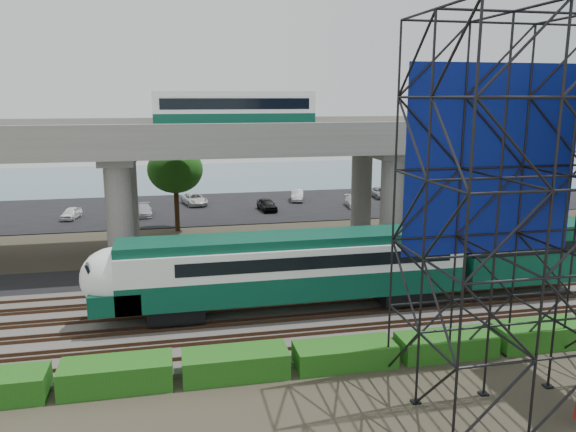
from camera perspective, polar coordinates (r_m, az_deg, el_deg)
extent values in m
plane|color=#474233|center=(30.20, 1.40, -11.43)|extent=(140.00, 140.00, 0.00)
cube|color=slate|center=(31.95, 0.56, -9.87)|extent=(90.00, 12.00, 0.20)
cube|color=black|center=(39.83, -2.09, -5.47)|extent=(90.00, 5.00, 0.08)
cube|color=black|center=(62.44, -5.79, 0.92)|extent=(90.00, 18.00, 0.08)
cube|color=slate|center=(84.05, -7.43, 3.73)|extent=(140.00, 40.00, 0.03)
cube|color=#472D1E|center=(27.68, 2.73, -13.08)|extent=(90.00, 0.08, 0.16)
cube|color=#472D1E|center=(28.94, 2.00, -11.90)|extent=(90.00, 0.08, 0.16)
cube|color=#472D1E|center=(29.44, 1.73, -11.47)|extent=(90.00, 0.08, 0.16)
cube|color=#472D1E|center=(30.73, 1.09, -10.43)|extent=(90.00, 0.08, 0.16)
cube|color=#472D1E|center=(31.24, 0.85, -10.04)|extent=(90.00, 0.08, 0.16)
cube|color=#472D1E|center=(32.54, 0.29, -9.11)|extent=(90.00, 0.08, 0.16)
cube|color=#472D1E|center=(33.05, 0.08, -8.77)|extent=(90.00, 0.08, 0.16)
cube|color=#472D1E|center=(34.38, -0.42, -7.93)|extent=(90.00, 0.08, 0.16)
cube|color=#472D1E|center=(34.89, -0.61, -7.62)|extent=(90.00, 0.08, 0.16)
cube|color=#472D1E|center=(36.23, -1.06, -6.87)|extent=(90.00, 0.08, 0.16)
cube|color=black|center=(31.04, -11.27, -9.38)|extent=(3.00, 2.20, 0.90)
cube|color=black|center=(33.65, 11.65, -7.68)|extent=(3.00, 2.20, 0.90)
cube|color=#094431|center=(31.32, 0.69, -6.70)|extent=(19.00, 3.00, 1.40)
cube|color=white|center=(30.89, 0.69, -4.15)|extent=(19.00, 3.00, 1.50)
cube|color=#094431|center=(30.62, 0.70, -2.35)|extent=(19.00, 2.60, 0.50)
cube|color=black|center=(31.10, 2.50, -3.95)|extent=(15.00, 3.06, 0.70)
ellipsoid|color=white|center=(30.51, -17.10, -5.99)|extent=(3.60, 3.00, 3.20)
cube|color=#094431|center=(30.84, -16.98, -7.85)|extent=(2.60, 3.00, 1.10)
cube|color=black|center=(30.49, -19.23, -5.16)|extent=(0.48, 2.00, 1.09)
cube|color=#094431|center=(36.60, 22.65, -3.25)|extent=(8.00, 3.00, 3.40)
cube|color=#9E9B93|center=(43.55, -3.43, 7.52)|extent=(80.00, 12.00, 1.20)
cube|color=#9E9B93|center=(37.81, -2.14, 8.59)|extent=(80.00, 0.50, 1.10)
cube|color=#9E9B93|center=(49.17, -4.46, 9.36)|extent=(80.00, 0.50, 1.10)
cylinder|color=#9E9B93|center=(40.41, -16.75, 0.07)|extent=(1.80, 1.80, 8.00)
cylinder|color=#9E9B93|center=(47.26, -16.09, 1.80)|extent=(1.80, 1.80, 8.00)
cube|color=#9E9B93|center=(43.31, -16.68, 5.81)|extent=(2.40, 9.00, 0.60)
cylinder|color=#9E9B93|center=(43.47, 10.51, 1.21)|extent=(1.80, 1.80, 8.00)
cylinder|color=#9E9B93|center=(49.91, 7.47, 2.69)|extent=(1.80, 1.80, 8.00)
cube|color=#9E9B93|center=(46.18, 9.03, 6.53)|extent=(2.40, 9.00, 0.60)
cylinder|color=#9E9B93|center=(58.36, 24.42, 3.07)|extent=(1.80, 1.80, 8.00)
cube|color=#9E9B93|center=(55.21, 26.88, 6.26)|extent=(2.40, 9.00, 0.60)
cube|color=black|center=(43.29, -5.44, 8.72)|extent=(12.00, 2.50, 0.70)
cube|color=#094431|center=(43.25, -5.46, 9.77)|extent=(12.00, 2.50, 0.90)
cube|color=white|center=(43.23, -5.49, 11.23)|extent=(12.00, 2.50, 1.30)
cube|color=black|center=(43.22, -5.49, 11.30)|extent=(11.00, 2.56, 0.80)
cube|color=white|center=(43.22, -5.51, 12.29)|extent=(12.00, 2.40, 0.30)
cube|color=navy|center=(26.07, 20.04, 5.32)|extent=(8.10, 0.08, 8.25)
cube|color=black|center=(26.29, 22.15, -16.04)|extent=(9.36, 6.36, 0.08)
cube|color=#124F12|center=(25.49, -17.00, -15.15)|extent=(4.60, 1.80, 1.20)
cube|color=#124F12|center=(25.49, -5.36, -14.71)|extent=(4.60, 1.80, 1.15)
cube|color=#124F12|center=(26.46, 5.78, -13.80)|extent=(4.60, 1.80, 1.03)
cube|color=#124F12|center=(28.28, 15.72, -12.47)|extent=(4.60, 1.80, 1.01)
cube|color=#124F12|center=(30.78, 24.16, -10.93)|extent=(4.60, 1.80, 1.12)
cylinder|color=#382314|center=(45.45, 15.10, -0.60)|extent=(0.44, 0.44, 4.80)
ellipsoid|color=#124F12|center=(44.88, 15.32, 3.39)|extent=(4.94, 4.94, 4.18)
cylinder|color=#382314|center=(51.84, -11.24, 1.12)|extent=(0.44, 0.44, 4.80)
ellipsoid|color=#124F12|center=(51.35, -11.39, 4.62)|extent=(4.94, 4.94, 4.18)
imported|color=black|center=(40.13, -7.94, -4.40)|extent=(5.27, 3.97, 1.33)
imported|color=white|center=(59.87, -21.17, 0.27)|extent=(1.95, 3.52, 1.13)
imported|color=#94969A|center=(64.18, -16.42, 1.33)|extent=(1.93, 3.58, 1.12)
imported|color=#B0B4B8|center=(59.12, -14.43, 0.56)|extent=(1.79, 3.96, 1.13)
imported|color=silver|center=(64.00, -9.49, 1.70)|extent=(3.15, 4.89, 1.26)
imported|color=black|center=(59.86, -2.16, 1.16)|extent=(1.95, 3.96, 1.30)
imported|color=#B3B7BB|center=(65.55, 0.96, 2.11)|extent=(2.20, 4.06, 1.27)
imported|color=white|center=(62.25, 6.75, 1.45)|extent=(2.03, 4.16, 1.16)
imported|color=#96999D|center=(68.59, 9.44, 2.36)|extent=(2.16, 4.38, 1.20)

